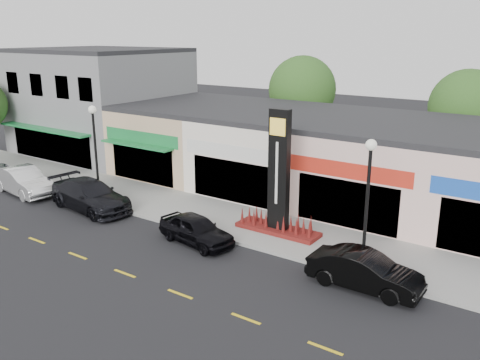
{
  "coord_description": "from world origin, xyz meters",
  "views": [
    {
      "loc": [
        14.65,
        -15.82,
        9.52
      ],
      "look_at": [
        0.89,
        4.0,
        2.47
      ],
      "focal_mm": 38.0,
      "sensor_mm": 36.0,
      "label": 1
    }
  ],
  "objects": [
    {
      "name": "shop_pink_w",
      "position": [
        5.5,
        11.47,
        2.4
      ],
      "size": [
        7.0,
        10.01,
        4.8
      ],
      "color": "beige",
      "rests_on": "ground"
    },
    {
      "name": "lamp_west_near",
      "position": [
        -8.0,
        2.5,
        3.48
      ],
      "size": [
        0.44,
        0.44,
        5.47
      ],
      "color": "black",
      "rests_on": "sidewalk"
    },
    {
      "name": "pylon_sign",
      "position": [
        3.0,
        4.2,
        2.27
      ],
      "size": [
        4.2,
        1.3,
        6.0
      ],
      "color": "#530E12",
      "rests_on": "sidewalk"
    },
    {
      "name": "curb",
      "position": [
        0.0,
        2.1,
        0.07
      ],
      "size": [
        52.0,
        0.2,
        0.15
      ],
      "primitive_type": "cube",
      "color": "gray",
      "rests_on": "ground"
    },
    {
      "name": "shop_beige",
      "position": [
        -8.5,
        11.46,
        2.4
      ],
      "size": [
        7.0,
        10.85,
        4.8
      ],
      "color": "tan",
      "rests_on": "ground"
    },
    {
      "name": "lamp_east_near",
      "position": [
        8.0,
        2.5,
        3.48
      ],
      "size": [
        0.44,
        0.44,
        5.47
      ],
      "color": "black",
      "rests_on": "sidewalk"
    },
    {
      "name": "ground",
      "position": [
        0.0,
        0.0,
        0.0
      ],
      "size": [
        120.0,
        120.0,
        0.0
      ],
      "primitive_type": "plane",
      "color": "black",
      "rests_on": "ground"
    },
    {
      "name": "car_dark_sedan",
      "position": [
        -7.41,
        1.41,
        0.82
      ],
      "size": [
        2.9,
        5.84,
        1.63
      ],
      "primitive_type": "imported",
      "rotation": [
        0.0,
        0.0,
        1.46
      ],
      "color": "black",
      "rests_on": "ground"
    },
    {
      "name": "car_black_conv",
      "position": [
        8.51,
        1.4,
        0.72
      ],
      "size": [
        1.54,
        4.39,
        1.45
      ],
      "primitive_type": "imported",
      "rotation": [
        0.0,
        0.0,
        1.57
      ],
      "color": "black",
      "rests_on": "ground"
    },
    {
      "name": "shop_cream",
      "position": [
        -1.5,
        11.47,
        2.4
      ],
      "size": [
        7.0,
        10.01,
        4.8
      ],
      "color": "white",
      "rests_on": "ground"
    },
    {
      "name": "car_white_van",
      "position": [
        -13.01,
        0.96,
        0.82
      ],
      "size": [
        2.34,
        5.14,
        1.64
      ],
      "primitive_type": "imported",
      "rotation": [
        0.0,
        0.0,
        1.45
      ],
      "color": "silver",
      "rests_on": "ground"
    },
    {
      "name": "tree_rear_mid",
      "position": [
        8.0,
        19.5,
        4.88
      ],
      "size": [
        4.8,
        4.8,
        7.29
      ],
      "color": "#382619",
      "rests_on": "ground"
    },
    {
      "name": "sidewalk",
      "position": [
        0.0,
        4.35,
        0.07
      ],
      "size": [
        52.0,
        4.3,
        0.15
      ],
      "primitive_type": "cube",
      "color": "gray",
      "rests_on": "ground"
    },
    {
      "name": "building_grey_2story",
      "position": [
        -18.0,
        11.48,
        4.14
      ],
      "size": [
        12.0,
        10.95,
        8.3
      ],
      "color": "slate",
      "rests_on": "ground"
    },
    {
      "name": "car_black_sedan",
      "position": [
        0.43,
        1.09,
        0.69
      ],
      "size": [
        2.23,
        4.24,
        1.38
      ],
      "primitive_type": "imported",
      "rotation": [
        0.0,
        0.0,
        1.41
      ],
      "color": "black",
      "rests_on": "ground"
    },
    {
      "name": "tree_rear_west",
      "position": [
        -4.0,
        19.5,
        5.22
      ],
      "size": [
        5.2,
        5.2,
        7.83
      ],
      "color": "#382619",
      "rests_on": "ground"
    }
  ]
}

